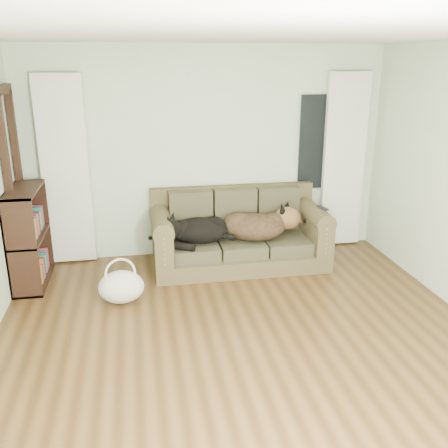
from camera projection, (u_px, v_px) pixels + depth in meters
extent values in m
plane|color=#402913|center=(250.00, 355.00, 4.30)|extent=(5.00, 5.00, 0.00)
plane|color=white|center=(256.00, 32.00, 3.48)|extent=(5.00, 5.00, 0.00)
cube|color=beige|center=(206.00, 153.00, 6.22)|extent=(4.50, 0.04, 2.60)
cube|color=white|center=(65.00, 172.00, 5.91)|extent=(0.55, 0.08, 2.25)
cube|color=white|center=(344.00, 161.00, 6.50)|extent=(0.55, 0.08, 2.25)
cube|color=black|center=(318.00, 142.00, 6.41)|extent=(0.50, 0.03, 1.20)
cube|color=black|center=(15.00, 189.00, 5.51)|extent=(0.07, 0.60, 2.10)
cube|color=#3D3421|center=(239.00, 230.00, 6.05)|extent=(2.08, 0.90, 0.85)
ellipsoid|color=black|center=(196.00, 232.00, 5.88)|extent=(0.74, 0.54, 0.30)
ellipsoid|color=black|center=(257.00, 227.00, 6.02)|extent=(0.94, 0.80, 0.35)
cube|color=black|center=(323.00, 208.00, 5.95)|extent=(0.08, 0.16, 0.02)
ellipsoid|color=beige|center=(121.00, 288.00, 5.18)|extent=(0.51, 0.41, 0.34)
cube|color=black|center=(29.00, 241.00, 5.54)|extent=(0.44, 0.91, 1.09)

